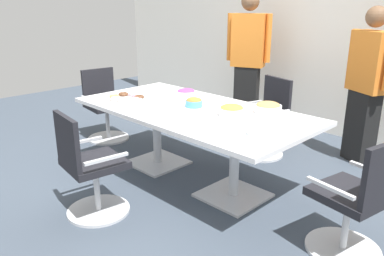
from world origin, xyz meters
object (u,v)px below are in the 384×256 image
Objects in this scene: office_chair_0 at (105,109)px; office_chair_2 at (356,204)px; plate_stack at (259,132)px; snack_bowl_pretzels at (194,102)px; donut_platter at (126,98)px; office_chair_1 at (89,171)px; snack_bowl_cookies at (268,107)px; conference_table at (192,121)px; snack_bowl_chips_yellow at (232,110)px; office_chair_3 at (265,121)px; napkin_pile at (137,105)px; person_standing_1 at (367,85)px; person_standing_0 at (248,60)px; snack_bowl_candy_mix at (186,93)px.

office_chair_2 is (3.40, -0.15, 0.00)m from office_chair_0.
snack_bowl_pretzels is at bearing 166.22° from plate_stack.
office_chair_2 reaches higher than donut_platter.
office_chair_1 is 2.08m from office_chair_2.
snack_bowl_cookies is at bearing 72.12° from office_chair_1.
conference_table is 0.75m from snack_bowl_cookies.
snack_bowl_pretzels is at bearing 97.21° from office_chair_0.
snack_bowl_chips_yellow is 1.23m from donut_platter.
office_chair_3 is 1.61m from napkin_pile.
donut_platter is (-2.46, -0.16, 0.36)m from office_chair_2.
napkin_pile is at bearing -149.59° from snack_bowl_chips_yellow.
donut_platter is (-1.75, -1.92, -0.12)m from person_standing_1.
office_chair_3 is at bearing 71.83° from napkin_pile.
office_chair_0 is 1.00× the size of office_chair_2.
donut_platter is at bearing 158.86° from napkin_pile.
conference_table is 12.70× the size of napkin_pile.
napkin_pile is at bearing 83.25° from person_standing_1.
office_chair_2 is 3.04m from person_standing_0.
office_chair_1 is at bearing 99.46° from office_chair_3.
office_chair_0 is at bearing -169.44° from snack_bowl_candy_mix.
office_chair_0 is at bearing 57.54° from person_standing_1.
snack_bowl_pretzels is 0.56m from napkin_pile.
office_chair_0 is 1.98m from office_chair_1.
office_chair_2 reaches higher than plate_stack.
office_chair_3 is 1.64m from donut_platter.
person_standing_0 is at bearing 110.84° from conference_table.
office_chair_1 is at bearing 78.61° from person_standing_0.
plate_stack is at bearing -27.53° from snack_bowl_chips_yellow.
office_chair_2 reaches higher than snack_bowl_pretzels.
conference_table is 1.90m from person_standing_0.
office_chair_0 reaches higher than snack_bowl_pretzels.
plate_stack is at bearing 107.61° from office_chair_2.
office_chair_1 is 2.95m from person_standing_0.
office_chair_2 is 1.79m from snack_bowl_pretzels.
snack_bowl_candy_mix reaches higher than napkin_pile.
snack_bowl_chips_yellow is at bearing 10.88° from conference_table.
snack_bowl_cookies is at bearing 111.09° from person_standing_0.
office_chair_2 is at bearing -4.59° from snack_bowl_pretzels.
person_standing_0 is 2.00m from snack_bowl_chips_yellow.
office_chair_1 is (1.59, -1.17, 0.00)m from office_chair_0.
plate_stack is at bearing 9.54° from napkin_pile.
office_chair_0 is 1.37m from snack_bowl_candy_mix.
plate_stack is (0.96, -0.23, -0.03)m from snack_bowl_pretzels.
napkin_pile is at bearing -170.46° from plate_stack.
snack_bowl_chips_yellow is at bearing 30.41° from napkin_pile.
conference_table is 0.19m from snack_bowl_pretzels.
conference_table is at bearing 88.46° from person_standing_0.
office_chair_2 is 4.73× the size of plate_stack.
office_chair_0 reaches higher than donut_platter.
conference_table is 1.72m from office_chair_0.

